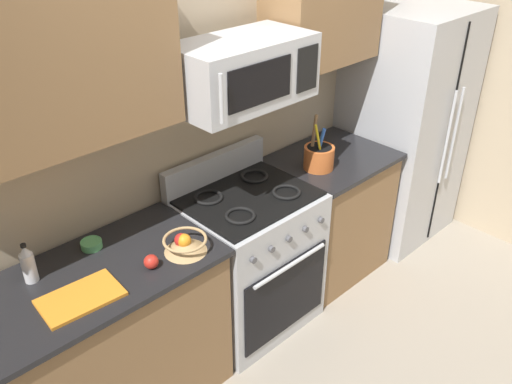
# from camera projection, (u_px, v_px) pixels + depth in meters

# --- Properties ---
(ground_plane) EXTENTS (16.00, 16.00, 0.00)m
(ground_plane) POSITION_uv_depth(u_px,v_px,m) (328.00, 374.00, 3.17)
(ground_plane) COLOR gray
(wall_back) EXTENTS (8.00, 0.10, 2.60)m
(wall_back) POSITION_uv_depth(u_px,v_px,m) (202.00, 117.00, 3.18)
(wall_back) COLOR tan
(wall_back) RESTS_ON ground
(counter_left) EXTENTS (1.25, 0.64, 0.91)m
(counter_left) POSITION_uv_depth(u_px,v_px,m) (104.00, 345.00, 2.75)
(counter_left) COLOR olive
(counter_left) RESTS_ON ground
(range_oven) EXTENTS (0.76, 0.69, 1.09)m
(range_oven) POSITION_uv_depth(u_px,v_px,m) (248.00, 258.00, 3.35)
(range_oven) COLOR #B2B5BA
(range_oven) RESTS_ON ground
(counter_right) EXTENTS (0.78, 0.64, 0.91)m
(counter_right) POSITION_uv_depth(u_px,v_px,m) (329.00, 214.00, 3.83)
(counter_right) COLOR olive
(counter_right) RESTS_ON ground
(refrigerator) EXTENTS (0.82, 0.76, 1.77)m
(refrigerator) POSITION_uv_depth(u_px,v_px,m) (403.00, 127.00, 4.09)
(refrigerator) COLOR #B2B5BA
(refrigerator) RESTS_ON ground
(microwave) EXTENTS (0.76, 0.44, 0.34)m
(microwave) POSITION_uv_depth(u_px,v_px,m) (243.00, 71.00, 2.77)
(microwave) COLOR #B2B5BA
(upper_cabinets_left) EXTENTS (1.24, 0.34, 0.80)m
(upper_cabinets_left) POSITION_uv_depth(u_px,v_px,m) (27.00, 57.00, 2.13)
(upper_cabinets_left) COLOR olive
(utensil_crock) EXTENTS (0.19, 0.19, 0.35)m
(utensil_crock) POSITION_uv_depth(u_px,v_px,m) (319.00, 156.00, 3.42)
(utensil_crock) COLOR #D1662D
(utensil_crock) RESTS_ON counter_right
(fruit_basket) EXTENTS (0.22, 0.22, 0.10)m
(fruit_basket) POSITION_uv_depth(u_px,v_px,m) (185.00, 244.00, 2.67)
(fruit_basket) COLOR tan
(fruit_basket) RESTS_ON counter_left
(apple_loose) EXTENTS (0.07, 0.07, 0.07)m
(apple_loose) POSITION_uv_depth(u_px,v_px,m) (151.00, 262.00, 2.56)
(apple_loose) COLOR red
(apple_loose) RESTS_ON counter_left
(cutting_board) EXTENTS (0.36, 0.24, 0.02)m
(cutting_board) POSITION_uv_depth(u_px,v_px,m) (81.00, 298.00, 2.38)
(cutting_board) COLOR orange
(cutting_board) RESTS_ON counter_left
(bottle_vinegar) EXTENTS (0.06, 0.06, 0.20)m
(bottle_vinegar) POSITION_uv_depth(u_px,v_px,m) (28.00, 264.00, 2.45)
(bottle_vinegar) COLOR silver
(bottle_vinegar) RESTS_ON counter_left
(prep_bowl) EXTENTS (0.11, 0.11, 0.04)m
(prep_bowl) POSITION_uv_depth(u_px,v_px,m) (91.00, 244.00, 2.70)
(prep_bowl) COLOR #59AD66
(prep_bowl) RESTS_ON counter_left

